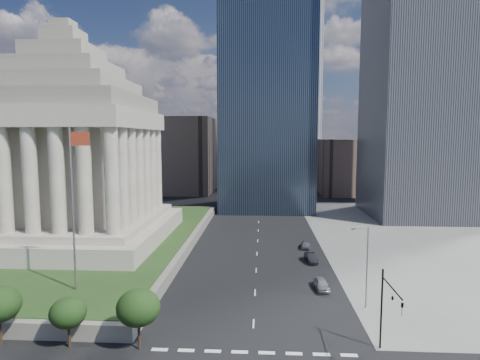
# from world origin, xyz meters

# --- Properties ---
(ground) EXTENTS (500.00, 500.00, 0.00)m
(ground) POSITION_xyz_m (0.00, 100.00, 0.00)
(ground) COLOR black
(ground) RESTS_ON ground
(plaza_terrace) EXTENTS (66.00, 70.00, 1.80)m
(plaza_terrace) POSITION_xyz_m (-45.00, 50.00, 0.90)
(plaza_terrace) COLOR slate
(plaza_terrace) RESTS_ON ground
(plaza_lawn) EXTENTS (64.00, 68.00, 0.10)m
(plaza_lawn) POSITION_xyz_m (-45.00, 50.00, 1.85)
(plaza_lawn) COLOR #223E19
(plaza_lawn) RESTS_ON plaza_terrace
(war_memorial) EXTENTS (34.00, 34.00, 39.00)m
(war_memorial) POSITION_xyz_m (-34.00, 48.00, 21.40)
(war_memorial) COLOR gray
(war_memorial) RESTS_ON plaza_lawn
(flagpole) EXTENTS (2.52, 0.24, 20.00)m
(flagpole) POSITION_xyz_m (-21.83, 24.00, 13.11)
(flagpole) COLOR slate
(flagpole) RESTS_ON plaza_lawn
(midrise_glass) EXTENTS (26.00, 26.00, 60.00)m
(midrise_glass) POSITION_xyz_m (2.00, 95.00, 30.00)
(midrise_glass) COLOR black
(midrise_glass) RESTS_ON ground
(highrise_ne) EXTENTS (26.00, 28.00, 100.00)m
(highrise_ne) POSITION_xyz_m (42.00, 85.00, 50.00)
(highrise_ne) COLOR black
(highrise_ne) RESTS_ON ground
(building_filler_ne) EXTENTS (20.00, 30.00, 20.00)m
(building_filler_ne) POSITION_xyz_m (32.00, 130.00, 10.00)
(building_filler_ne) COLOR brown
(building_filler_ne) RESTS_ON ground
(building_filler_nw) EXTENTS (24.00, 30.00, 28.00)m
(building_filler_nw) POSITION_xyz_m (-30.00, 130.00, 14.00)
(building_filler_nw) COLOR brown
(building_filler_nw) RESTS_ON ground
(traffic_signal_ne) EXTENTS (0.30, 5.74, 8.00)m
(traffic_signal_ne) POSITION_xyz_m (12.50, 13.70, 5.25)
(traffic_signal_ne) COLOR black
(traffic_signal_ne) RESTS_ON ground
(street_lamp_north) EXTENTS (2.13, 0.22, 10.00)m
(street_lamp_north) POSITION_xyz_m (13.33, 25.00, 5.66)
(street_lamp_north) COLOR slate
(street_lamp_north) RESTS_ON ground
(parked_sedan_near) EXTENTS (4.40, 2.09, 1.45)m
(parked_sedan_near) POSITION_xyz_m (9.00, 30.71, 0.73)
(parked_sedan_near) COLOR gray
(parked_sedan_near) RESTS_ON ground
(parked_sedan_mid) EXTENTS (4.48, 2.01, 1.43)m
(parked_sedan_mid) POSITION_xyz_m (9.00, 42.76, 0.71)
(parked_sedan_mid) COLOR black
(parked_sedan_mid) RESTS_ON ground
(parked_sedan_far) EXTENTS (2.16, 4.21, 1.37)m
(parked_sedan_far) POSITION_xyz_m (9.00, 51.04, 0.69)
(parked_sedan_far) COLOR #515258
(parked_sedan_far) RESTS_ON ground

